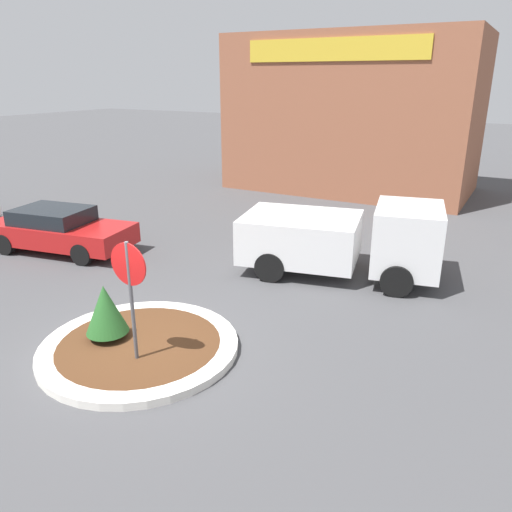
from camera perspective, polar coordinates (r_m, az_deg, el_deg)
ground_plane at (r=10.45m, az=-13.11°, el=-10.43°), size 120.00×120.00×0.00m
traffic_island at (r=10.41m, az=-13.15°, el=-10.05°), size 3.94×3.94×0.16m
stop_sign at (r=9.19m, az=-14.22°, el=-2.78°), size 0.80×0.07×2.47m
island_shrub at (r=10.46m, az=-16.83°, el=-5.81°), size 0.85×0.85×1.15m
utility_truck at (r=13.77m, az=9.91°, el=2.02°), size 5.63×3.37×2.04m
storefront_building at (r=24.92m, az=11.08°, el=15.64°), size 11.06×6.07×7.03m
parked_sedan_red at (r=16.72m, az=-21.62°, el=2.85°), size 4.80×2.62×1.36m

